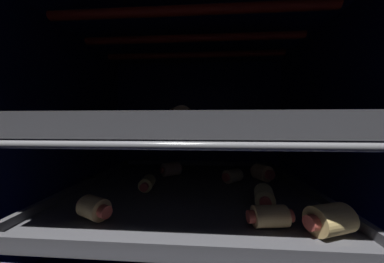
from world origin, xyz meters
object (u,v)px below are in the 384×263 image
object	(u,v)px
pig_in_blanket_upper_0	(162,120)
pig_in_blanket_upper_2	(207,118)
pig_in_blanket_lower_5	(330,219)
pig_in_blanket_upper_4	(236,119)
baking_tray_lower	(192,188)
pig_in_blanket_lower_6	(94,208)
pig_in_blanket_upper_6	(173,119)
oven_rack_lower	(192,192)
pig_in_blanket_lower_0	(262,172)
pig_in_blanket_upper_1	(179,117)
pig_in_blanket_lower_4	(270,216)
baking_tray_upper	(192,127)
pig_in_blanket_upper_3	(276,119)
pig_in_blanket_lower_2	(171,169)
pig_in_blanket_upper_5	(140,119)
heating_element	(191,38)
pig_in_blanket_lower_7	(147,183)
pig_in_blanket_lower_1	(233,176)
oven_rack_upper	(192,133)
pig_in_blanket_lower_3	(264,196)

from	to	relation	value
pig_in_blanket_upper_0	pig_in_blanket_upper_2	xyz separation A→B (cm)	(11.66, -13.66, 0.04)
pig_in_blanket_lower_5	pig_in_blanket_upper_4	size ratio (longest dim) A/B	1.32
baking_tray_lower	pig_in_blanket_lower_6	xyz separation A→B (cm)	(-11.50, -12.52, 1.55)
pig_in_blanket_upper_6	oven_rack_lower	bearing A→B (deg)	-46.63
pig_in_blanket_lower_0	pig_in_blanket_upper_1	xyz separation A→B (cm)	(-15.67, -14.52, 11.30)
pig_in_blanket_lower_4	baking_tray_upper	xyz separation A→B (cm)	(-10.06, 12.95, 10.01)
baking_tray_lower	pig_in_blanket_upper_3	world-z (taller)	pig_in_blanket_upper_3
baking_tray_lower	pig_in_blanket_lower_2	xyz separation A→B (cm)	(-5.19, 7.04, 1.72)
pig_in_blanket_upper_1	pig_in_blanket_upper_2	world-z (taller)	pig_in_blanket_upper_2
pig_in_blanket_upper_1	pig_in_blanket_upper_5	bearing A→B (deg)	139.09
pig_in_blanket_upper_6	pig_in_blanket_upper_4	bearing A→B (deg)	-11.04
heating_element	pig_in_blanket_upper_0	world-z (taller)	heating_element
oven_rack_lower	pig_in_blanket_lower_2	world-z (taller)	pig_in_blanket_lower_2
pig_in_blanket_lower_0	pig_in_blanket_upper_0	bearing A→B (deg)	160.58
pig_in_blanket_lower_0	pig_in_blanket_lower_4	xyz separation A→B (cm)	(-4.54, -17.98, -0.41)
heating_element	pig_in_blanket_upper_1	bearing A→B (deg)	-96.40
baking_tray_lower	baking_tray_upper	size ratio (longest dim) A/B	1.00
pig_in_blanket_lower_2	pig_in_blanket_lower_5	size ratio (longest dim) A/B	0.83
pig_in_blanket_upper_4	pig_in_blanket_lower_7	bearing A→B (deg)	-166.23
pig_in_blanket_lower_0	pig_in_blanket_upper_1	bearing A→B (deg)	-137.19
pig_in_blanket_lower_4	pig_in_blanket_lower_6	distance (cm)	21.57
pig_in_blanket_upper_2	heating_element	bearing A→B (deg)	172.42
baking_tray_lower	pig_in_blanket_upper_5	bearing A→B (deg)	-163.43
pig_in_blanket_lower_1	pig_in_blanket_upper_3	bearing A→B (deg)	-1.33
pig_in_blanket_lower_6	pig_in_blanket_upper_2	xyz separation A→B (cm)	(14.36, 12.14, 11.64)
pig_in_blanket_upper_0	pig_in_blanket_lower_6	bearing A→B (deg)	-95.97
oven_rack_upper	pig_in_blanket_upper_6	bearing A→B (deg)	133.37
pig_in_blanket_lower_5	pig_in_blanket_upper_6	bearing A→B (deg)	137.85
baking_tray_lower	pig_in_blanket_lower_7	xyz separation A→B (cm)	(-7.92, -2.07, 1.39)
heating_element	oven_rack_upper	xyz separation A→B (cm)	(0.00, 0.00, -17.36)
pig_in_blanket_lower_0	pig_in_blanket_lower_2	distance (cm)	19.90
pig_in_blanket_upper_2	pig_in_blanket_upper_5	xyz separation A→B (cm)	(-11.80, -2.28, -0.24)
pig_in_blanket_upper_1	pig_in_blanket_upper_6	world-z (taller)	same
pig_in_blanket_lower_3	pig_in_blanket_lower_6	bearing A→B (deg)	-167.13
pig_in_blanket_upper_6	pig_in_blanket_upper_2	bearing A→B (deg)	-34.27
oven_rack_lower	pig_in_blanket_upper_2	size ratio (longest dim) A/B	9.46
pig_in_blanket_lower_5	pig_in_blanket_lower_2	bearing A→B (deg)	135.43
baking_tray_lower	pig_in_blanket_upper_3	bearing A→B (deg)	10.35
heating_element	pig_in_blanket_lower_6	size ratio (longest dim) A/B	7.49
pig_in_blanket_lower_3	baking_tray_lower	bearing A→B (deg)	146.69
pig_in_blanket_lower_1	pig_in_blanket_lower_6	distance (cm)	25.20
oven_rack_upper	pig_in_blanket_upper_0	world-z (taller)	pig_in_blanket_upper_0
pig_in_blanket_upper_3	baking_tray_lower	bearing A→B (deg)	-169.65
pig_in_blanket_lower_6	oven_rack_upper	bearing A→B (deg)	47.43
pig_in_blanket_lower_6	oven_rack_upper	xyz separation A→B (cm)	(11.50, 12.52, 8.92)
oven_rack_upper	pig_in_blanket_lower_0	bearing A→B (deg)	19.00
pig_in_blanket_lower_6	pig_in_blanket_lower_0	bearing A→B (deg)	33.91
baking_tray_lower	pig_in_blanket_upper_6	size ratio (longest dim) A/B	8.64
heating_element	oven_rack_lower	bearing A→B (deg)	0.00
oven_rack_lower	pig_in_blanket_lower_7	bearing A→B (deg)	-165.37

